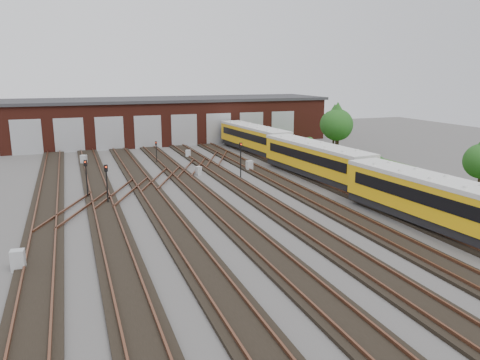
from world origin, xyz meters
name	(u,v)px	position (x,y,z in m)	size (l,w,h in m)	color
ground	(257,218)	(0.00, 0.00, 0.00)	(120.00, 120.00, 0.00)	#464441
track_network	(252,214)	(-0.17, 0.59, 0.11)	(30.40, 70.00, 0.33)	black
maintenance_shed	(155,120)	(-0.01, 39.97, 3.20)	(51.00, 12.50, 6.35)	#4D1C13
grass_verge	(390,171)	(19.00, 10.00, 0.03)	(8.00, 55.00, 0.05)	#2C531B
metro_train	(315,159)	(10.00, 9.75, 1.92)	(3.89, 47.17, 3.10)	black
signal_mast_0	(86,174)	(-10.96, 9.55, 2.04)	(0.28, 0.26, 3.19)	black
signal_mast_1	(107,179)	(-9.57, 7.18, 2.03)	(0.28, 0.26, 3.15)	black
signal_mast_2	(156,149)	(-2.96, 22.61, 1.63)	(0.24, 0.23, 2.52)	black
signal_mast_3	(241,156)	(3.33, 12.32, 2.22)	(0.28, 0.26, 3.48)	black
relay_cabinet_0	(18,260)	(-15.00, -4.10, 0.56)	(0.67, 0.56, 1.12)	#ACAFB1
relay_cabinet_1	(84,160)	(-10.70, 24.86, 0.53)	(0.64, 0.53, 1.06)	#ACAFB1
relay_cabinet_2	(199,171)	(-0.14, 15.10, 0.44)	(0.53, 0.44, 0.88)	#ACAFB1
relay_cabinet_3	(188,154)	(1.24, 24.87, 0.48)	(0.58, 0.48, 0.96)	#ACAFB1
relay_cabinet_4	(249,166)	(5.36, 15.20, 0.54)	(0.65, 0.54, 1.08)	#ACAFB1
tree_0	(337,121)	(19.18, 20.85, 4.19)	(3.93, 3.93, 6.52)	#2F2015
tree_1	(334,121)	(20.40, 23.51, 3.92)	(3.68, 3.68, 6.10)	#2F2015
tree_2	(339,124)	(20.51, 22.56, 3.61)	(3.39, 3.39, 5.63)	#2F2015
bush_1	(378,160)	(19.30, 12.39, 0.70)	(1.41, 1.41, 1.41)	#1C4714
bush_2	(310,140)	(20.20, 29.57, 0.62)	(1.24, 1.24, 1.24)	#1C4714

